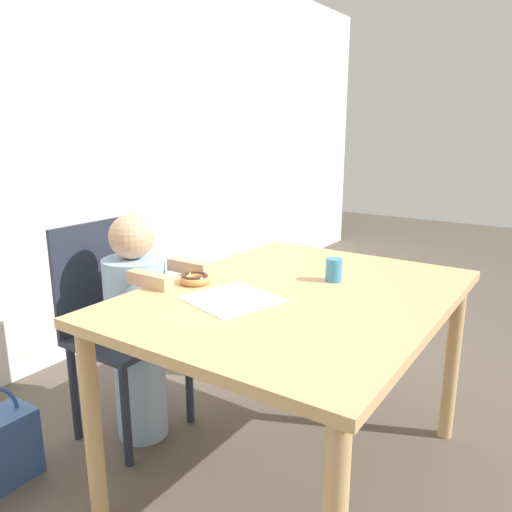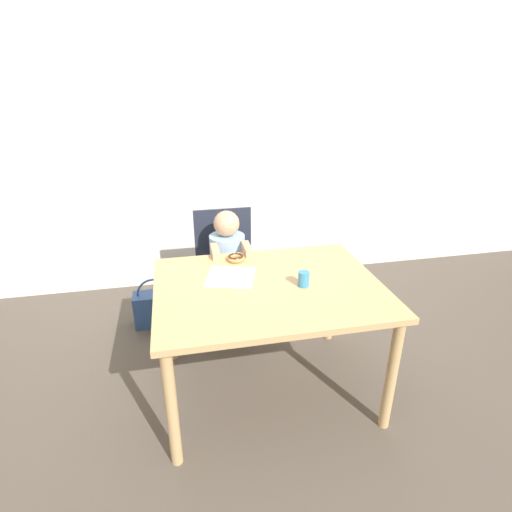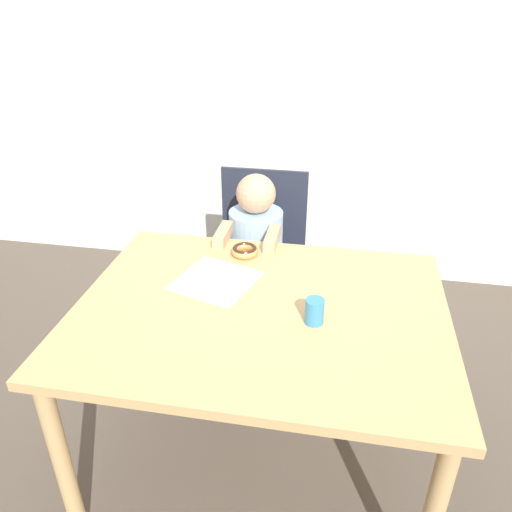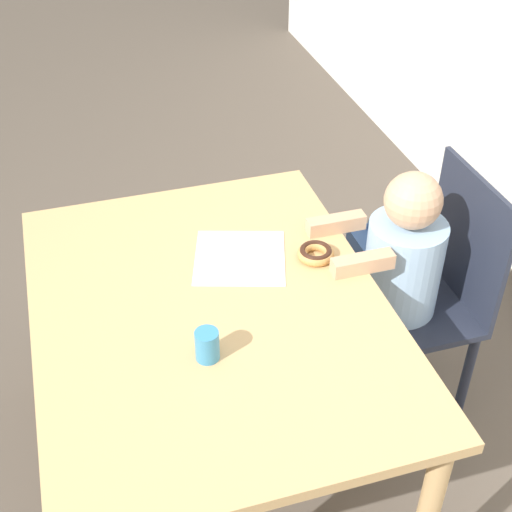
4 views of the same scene
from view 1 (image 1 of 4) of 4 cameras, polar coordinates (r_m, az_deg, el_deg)
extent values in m
plane|color=brown|center=(2.17, 4.27, -23.39)|extent=(12.00, 12.00, 0.00)
cube|color=silver|center=(2.89, -25.39, 11.53)|extent=(8.00, 0.05, 2.50)
cube|color=tan|center=(1.81, 4.70, -4.59)|extent=(1.30, 1.00, 0.03)
cylinder|color=tan|center=(2.34, 21.51, -11.12)|extent=(0.06, 0.06, 0.72)
cylinder|color=tan|center=(1.84, -18.16, -18.16)|extent=(0.06, 0.06, 0.72)
cylinder|color=tan|center=(2.63, 2.45, -7.18)|extent=(0.06, 0.06, 0.72)
cube|color=#232838|center=(2.25, -14.19, -8.87)|extent=(0.44, 0.39, 0.03)
cube|color=#232838|center=(2.30, -17.68, -2.02)|extent=(0.44, 0.02, 0.47)
cylinder|color=#232838|center=(2.14, -14.63, -17.28)|extent=(0.04, 0.04, 0.44)
cylinder|color=#232838|center=(2.36, -7.65, -13.62)|extent=(0.04, 0.04, 0.44)
cylinder|color=#232838|center=(2.36, -20.04, -14.46)|extent=(0.04, 0.04, 0.44)
cylinder|color=#232838|center=(2.57, -13.19, -11.49)|extent=(0.04, 0.04, 0.44)
cylinder|color=#99BCE0|center=(2.31, -13.01, -14.22)|extent=(0.22, 0.22, 0.47)
cylinder|color=#99BCE0|center=(2.15, -13.62, -4.70)|extent=(0.26, 0.26, 0.34)
sphere|color=tan|center=(2.08, -14.04, 2.16)|extent=(0.18, 0.18, 0.18)
cube|color=tan|center=(1.89, -12.04, -2.69)|extent=(0.05, 0.20, 0.05)
cube|color=tan|center=(2.04, -7.68, -1.22)|extent=(0.05, 0.20, 0.05)
torus|color=tan|center=(1.90, -7.00, -2.67)|extent=(0.11, 0.11, 0.03)
torus|color=#381E14|center=(1.90, -7.01, -2.34)|extent=(0.10, 0.10, 0.02)
cube|color=white|center=(1.72, -2.72, -4.92)|extent=(0.35, 0.35, 0.00)
cylinder|color=teal|center=(1.93, 8.89, -1.57)|extent=(0.06, 0.06, 0.09)
camera|label=2|loc=(1.61, 87.29, 19.94)|focal=28.00mm
camera|label=3|loc=(1.89, 56.26, 21.48)|focal=35.00mm
camera|label=4|loc=(3.14, 26.45, 27.51)|focal=50.00mm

